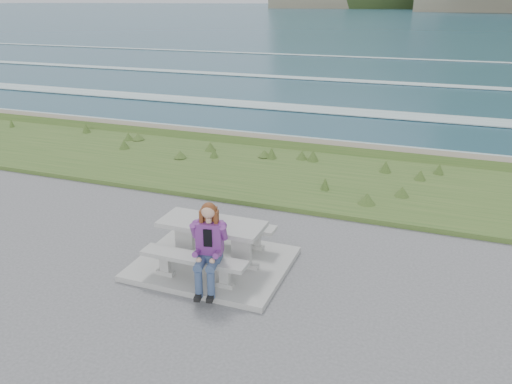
# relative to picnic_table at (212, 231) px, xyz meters

# --- Properties ---
(concrete_slab) EXTENTS (2.60, 2.10, 0.10)m
(concrete_slab) POSITION_rel_picnic_table_xyz_m (-0.00, 0.00, -0.63)
(concrete_slab) COLOR #9C9B96
(concrete_slab) RESTS_ON ground
(picnic_table) EXTENTS (1.80, 0.75, 0.75)m
(picnic_table) POSITION_rel_picnic_table_xyz_m (0.00, 0.00, 0.00)
(picnic_table) COLOR #9C9B96
(picnic_table) RESTS_ON concrete_slab
(bench_landward) EXTENTS (1.80, 0.35, 0.45)m
(bench_landward) POSITION_rel_picnic_table_xyz_m (0.00, -0.70, -0.23)
(bench_landward) COLOR #9C9B96
(bench_landward) RESTS_ON concrete_slab
(bench_seaward) EXTENTS (1.80, 0.35, 0.45)m
(bench_seaward) POSITION_rel_picnic_table_xyz_m (0.00, 0.70, -0.23)
(bench_seaward) COLOR #9C9B96
(bench_seaward) RESTS_ON concrete_slab
(grass_verge) EXTENTS (160.00, 4.50, 0.22)m
(grass_verge) POSITION_rel_picnic_table_xyz_m (-0.00, 5.00, -0.68)
(grass_verge) COLOR #325520
(grass_verge) RESTS_ON ground
(shore_drop) EXTENTS (160.00, 0.80, 2.20)m
(shore_drop) POSITION_rel_picnic_table_xyz_m (-0.00, 7.90, -0.68)
(shore_drop) COLOR #6B6450
(shore_drop) RESTS_ON ground
(ocean) EXTENTS (1600.00, 1600.00, 0.09)m
(ocean) POSITION_rel_picnic_table_xyz_m (-0.00, 25.09, -2.42)
(ocean) COLOR navy
(ocean) RESTS_ON ground
(seated_woman) EXTENTS (0.52, 0.76, 1.41)m
(seated_woman) POSITION_rel_picnic_table_xyz_m (0.32, -0.83, -0.06)
(seated_woman) COLOR navy
(seated_woman) RESTS_ON concrete_slab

